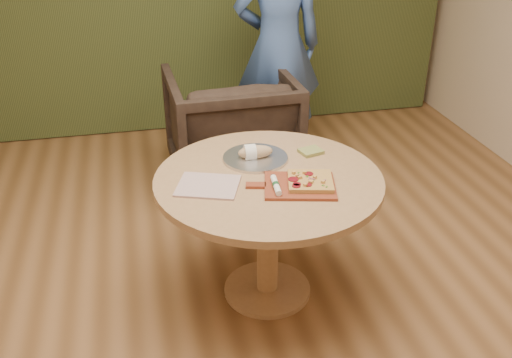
{
  "coord_description": "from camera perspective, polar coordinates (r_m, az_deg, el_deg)",
  "views": [
    {
      "loc": [
        -0.48,
        -2.2,
        2.13
      ],
      "look_at": [
        0.07,
        0.25,
        0.78
      ],
      "focal_mm": 40.0,
      "sensor_mm": 36.0,
      "label": 1
    }
  ],
  "objects": [
    {
      "name": "pedestal_table",
      "position": [
        3.01,
        1.23,
        -2.11
      ],
      "size": [
        1.19,
        1.19,
        0.75
      ],
      "rotation": [
        0.0,
        0.0,
        0.06
      ],
      "color": "tan",
      "rests_on": "ground"
    },
    {
      "name": "serving_tray",
      "position": [
        3.12,
        -0.06,
        2.12
      ],
      "size": [
        0.36,
        0.36,
        0.02
      ],
      "color": "silver",
      "rests_on": "pedestal_table"
    },
    {
      "name": "newspaper",
      "position": [
        2.85,
        -4.81,
        -0.67
      ],
      "size": [
        0.37,
        0.34,
        0.01
      ],
      "primitive_type": "cube",
      "rotation": [
        0.0,
        0.0,
        -0.34
      ],
      "color": "silver",
      "rests_on": "pedestal_table"
    },
    {
      "name": "cutlery_roll",
      "position": [
        2.8,
        2.01,
        -0.61
      ],
      "size": [
        0.04,
        0.2,
        0.03
      ],
      "rotation": [
        0.0,
        0.0,
        -0.09
      ],
      "color": "white",
      "rests_on": "pizza_paddle"
    },
    {
      "name": "green_packet",
      "position": [
        3.2,
        5.5,
        2.77
      ],
      "size": [
        0.14,
        0.13,
        0.02
      ],
      "primitive_type": "cube",
      "rotation": [
        0.0,
        0.0,
        0.27
      ],
      "color": "olive",
      "rests_on": "pedestal_table"
    },
    {
      "name": "armchair",
      "position": [
        4.35,
        -2.54,
        5.81
      ],
      "size": [
        0.94,
        0.89,
        0.94
      ],
      "primitive_type": "imported",
      "rotation": [
        0.0,
        0.0,
        3.18
      ],
      "color": "black",
      "rests_on": "ground"
    },
    {
      "name": "pizza_paddle",
      "position": [
        2.85,
        4.19,
        -0.68
      ],
      "size": [
        0.47,
        0.35,
        0.01
      ],
      "rotation": [
        0.0,
        0.0,
        -0.24
      ],
      "color": "brown",
      "rests_on": "pedestal_table"
    },
    {
      "name": "person_standing",
      "position": [
        4.54,
        2.23,
        13.14
      ],
      "size": [
        0.71,
        0.48,
        1.9
      ],
      "primitive_type": "imported",
      "rotation": [
        0.0,
        0.0,
        3.11
      ],
      "color": "#3C5C9C",
      "rests_on": "ground"
    },
    {
      "name": "room_shell",
      "position": [
        2.37,
        -0.25,
        10.27
      ],
      "size": [
        5.04,
        6.04,
        2.84
      ],
      "color": "#94643B",
      "rests_on": "ground"
    },
    {
      "name": "bread_roll",
      "position": [
        3.1,
        -0.22,
        2.71
      ],
      "size": [
        0.19,
        0.09,
        0.09
      ],
      "color": "tan",
      "rests_on": "serving_tray"
    },
    {
      "name": "flatbread_pizza",
      "position": [
        2.85,
        5.4,
        -0.2
      ],
      "size": [
        0.27,
        0.27,
        0.04
      ],
      "rotation": [
        0.0,
        0.0,
        -0.24
      ],
      "color": "tan",
      "rests_on": "pizza_paddle"
    }
  ]
}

